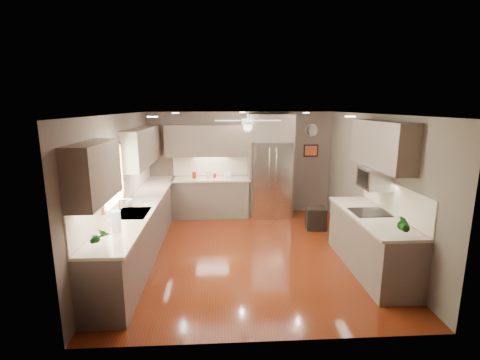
{
  "coord_description": "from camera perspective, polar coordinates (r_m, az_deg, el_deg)",
  "views": [
    {
      "loc": [
        -0.5,
        -5.97,
        2.64
      ],
      "look_at": [
        -0.12,
        0.6,
        1.23
      ],
      "focal_mm": 26.0,
      "sensor_mm": 36.0,
      "label": 1
    }
  ],
  "objects": [
    {
      "name": "bowl",
      "position": [
        8.38,
        -1.91,
        0.58
      ],
      "size": [
        0.26,
        0.26,
        0.06
      ],
      "primitive_type": "imported",
      "rotation": [
        0.0,
        0.0,
        0.14
      ],
      "color": "#C3B992",
      "rests_on": "back_run"
    },
    {
      "name": "soap_bottle",
      "position": [
        6.25,
        -17.69,
        -3.34
      ],
      "size": [
        0.12,
        0.12,
        0.2
      ],
      "primitive_type": "imported",
      "rotation": [
        0.0,
        0.0,
        0.37
      ],
      "color": "white",
      "rests_on": "left_run"
    },
    {
      "name": "window",
      "position": [
        5.84,
        -20.36,
        0.57
      ],
      "size": [
        0.05,
        1.12,
        0.92
      ],
      "color": "#BFF2B2",
      "rests_on": "wall_left"
    },
    {
      "name": "back_run",
      "position": [
        8.46,
        -4.72,
        -2.71
      ],
      "size": [
        1.85,
        0.65,
        1.45
      ],
      "color": "brown",
      "rests_on": "ground"
    },
    {
      "name": "framed_print",
      "position": [
        8.81,
        11.55,
        4.75
      ],
      "size": [
        0.36,
        0.03,
        0.3
      ],
      "color": "black",
      "rests_on": "wall_back"
    },
    {
      "name": "sink",
      "position": [
        5.92,
        -17.22,
        -5.5
      ],
      "size": [
        0.5,
        0.7,
        0.32
      ],
      "color": "silver",
      "rests_on": "left_run"
    },
    {
      "name": "wall_front",
      "position": [
        3.77,
        4.65,
        -9.56
      ],
      "size": [
        4.5,
        0.0,
        4.5
      ],
      "primitive_type": "plane",
      "rotation": [
        -1.57,
        0.0,
        0.0
      ],
      "color": "brown",
      "rests_on": "ground"
    },
    {
      "name": "ceiling",
      "position": [
        6.0,
        1.52,
        10.76
      ],
      "size": [
        5.0,
        5.0,
        0.0
      ],
      "primitive_type": "plane",
      "rotation": [
        3.14,
        0.0,
        0.0
      ],
      "color": "white",
      "rests_on": "ground"
    },
    {
      "name": "canister_d",
      "position": [
        8.34,
        -4.17,
        0.73
      ],
      "size": [
        0.08,
        0.08,
        0.11
      ],
      "primitive_type": "cylinder",
      "rotation": [
        0.0,
        0.0,
        -0.17
      ],
      "color": "maroon",
      "rests_on": "back_run"
    },
    {
      "name": "recessed_lights",
      "position": [
        6.39,
        0.85,
        10.79
      ],
      "size": [
        2.84,
        3.14,
        0.01
      ],
      "color": "white",
      "rests_on": "ceiling"
    },
    {
      "name": "paper_towel",
      "position": [
        5.09,
        -19.67,
        -6.47
      ],
      "size": [
        0.13,
        0.13,
        0.33
      ],
      "color": "white",
      "rests_on": "left_run"
    },
    {
      "name": "ceiling_fan",
      "position": [
        6.3,
        1.28,
        9.29
      ],
      "size": [
        1.18,
        1.18,
        0.32
      ],
      "color": "white",
      "rests_on": "ceiling"
    },
    {
      "name": "wall_clock",
      "position": [
        8.77,
        11.68,
        8.0
      ],
      "size": [
        0.3,
        0.03,
        0.3
      ],
      "color": "white",
      "rests_on": "wall_back"
    },
    {
      "name": "refrigerator",
      "position": [
        8.35,
        5.02,
        2.04
      ],
      "size": [
        1.06,
        0.75,
        2.45
      ],
      "color": "silver",
      "rests_on": "ground"
    },
    {
      "name": "canister_c",
      "position": [
        8.33,
        -5.15,
        0.9
      ],
      "size": [
        0.15,
        0.15,
        0.18
      ],
      "primitive_type": "cylinder",
      "rotation": [
        0.0,
        0.0,
        0.43
      ],
      "color": "#C3B992",
      "rests_on": "back_run"
    },
    {
      "name": "right_run",
      "position": [
        6.11,
        20.68,
        -9.38
      ],
      "size": [
        0.7,
        2.2,
        1.45
      ],
      "color": "brown",
      "rests_on": "ground"
    },
    {
      "name": "wall_left",
      "position": [
        6.38,
        -19.14,
        -1.18
      ],
      "size": [
        0.0,
        5.0,
        5.0
      ],
      "primitive_type": "plane",
      "rotation": [
        1.57,
        0.0,
        1.57
      ],
      "color": "brown",
      "rests_on": "ground"
    },
    {
      "name": "stool",
      "position": [
        7.81,
        12.34,
        -6.11
      ],
      "size": [
        0.47,
        0.47,
        0.48
      ],
      "color": "black",
      "rests_on": "ground"
    },
    {
      "name": "wall_right",
      "position": [
        6.72,
        20.94,
        -0.65
      ],
      "size": [
        0.0,
        5.0,
        5.0
      ],
      "primitive_type": "plane",
      "rotation": [
        1.57,
        0.0,
        -1.57
      ],
      "color": "brown",
      "rests_on": "ground"
    },
    {
      "name": "left_run",
      "position": [
        6.65,
        -15.86,
        -7.29
      ],
      "size": [
        0.65,
        4.7,
        1.45
      ],
      "color": "brown",
      "rests_on": "ground"
    },
    {
      "name": "floor",
      "position": [
        6.55,
        1.4,
        -11.68
      ],
      "size": [
        5.0,
        5.0,
        0.0
      ],
      "primitive_type": "plane",
      "color": "#491D09",
      "rests_on": "ground"
    },
    {
      "name": "uppers",
      "position": [
        6.73,
        -5.35,
        5.49
      ],
      "size": [
        4.5,
        4.7,
        0.95
      ],
      "color": "brown",
      "rests_on": "wall_left"
    },
    {
      "name": "microwave",
      "position": [
        6.1,
        21.27,
        0.29
      ],
      "size": [
        0.43,
        0.55,
        0.34
      ],
      "color": "silver",
      "rests_on": "wall_right"
    },
    {
      "name": "canister_a",
      "position": [
        8.36,
        -7.51,
        0.82
      ],
      "size": [
        0.12,
        0.12,
        0.15
      ],
      "primitive_type": "cylinder",
      "rotation": [
        0.0,
        0.0,
        0.24
      ],
      "color": "maroon",
      "rests_on": "back_run"
    },
    {
      "name": "wall_back",
      "position": [
        8.6,
        0.07,
        2.8
      ],
      "size": [
        4.5,
        0.0,
        4.5
      ],
      "primitive_type": "plane",
      "rotation": [
        1.57,
        0.0,
        0.0
      ],
      "color": "brown",
      "rests_on": "ground"
    },
    {
      "name": "potted_plant_left",
      "position": [
        4.54,
        -21.9,
        -8.55
      ],
      "size": [
        0.2,
        0.16,
        0.33
      ],
      "primitive_type": "imported",
      "rotation": [
        0.0,
        0.0,
        -0.24
      ],
      "color": "#195418",
      "rests_on": "left_run"
    },
    {
      "name": "potted_plant_right",
      "position": [
        5.09,
        25.36,
        -6.64
      ],
      "size": [
        0.21,
        0.18,
        0.33
      ],
      "primitive_type": "imported",
      "rotation": [
        0.0,
        0.0,
        -0.19
      ],
      "color": "#195418",
      "rests_on": "right_run"
    }
  ]
}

